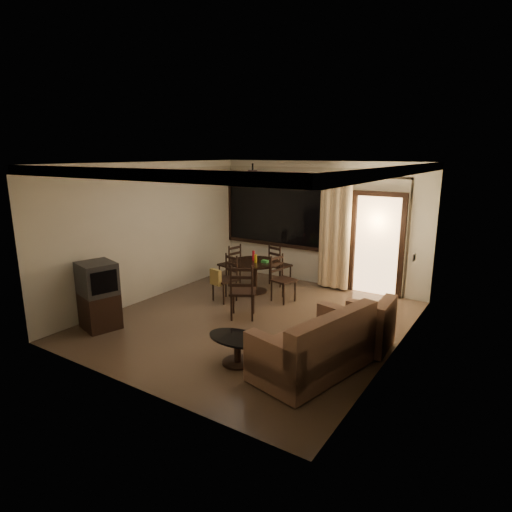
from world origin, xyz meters
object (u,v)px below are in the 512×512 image
Objects in this scene: dining_chair_east at (283,288)px; dining_chair_south at (224,287)px; sofa at (316,349)px; dining_chair_north at (280,273)px; dining_chair_west at (230,272)px; side_chair at (243,301)px; armchair at (367,328)px; dining_table at (255,268)px; coffee_table at (238,346)px; tv_cabinet at (99,295)px.

dining_chair_south is (-1.01, -0.64, 0.02)m from dining_chair_east.
dining_chair_east is at bearing 141.39° from sofa.
dining_chair_north is (-0.63, 0.96, 0.00)m from dining_chair_east.
dining_chair_west is 1.00× the size of dining_chair_south.
armchair is at bearing 150.45° from side_chair.
side_chair is at bearing -20.08° from dining_chair_south.
dining_chair_south reaches higher than dining_table.
coffee_table is 1.78m from side_chair.
sofa is (2.86, -1.72, 0.06)m from dining_chair_south.
dining_chair_west is 2.15m from side_chair.
dining_chair_east is 1.17× the size of armchair.
dining_chair_east reaches higher than sofa.
dining_table is 1.15× the size of dining_chair_south.
sofa is at bearing 65.19° from dining_chair_west.
dining_chair_west is 1.20m from dining_chair_south.
dining_chair_west is (-0.82, 0.20, -0.26)m from dining_table.
dining_table reaches higher than coffee_table.
dining_chair_south is at bearing 135.70° from dining_chair_east.
dining_chair_north is 3.51m from armchair.
dining_chair_south is 1.03× the size of coffee_table.
tv_cabinet is (-1.99, -2.92, 0.31)m from dining_chair_east.
armchair is 0.78× the size of side_chair.
dining_table is 1.04× the size of side_chair.
dining_chair_north is (0.18, 0.76, -0.26)m from dining_table.
dining_chair_north reaches higher than armchair.
sofa reaches higher than armchair.
dining_chair_south is at bearing 168.50° from armchair.
dining_table is 1.34× the size of armchair.
dining_chair_east is 1.15m from dining_chair_north.
dining_chair_east is 1.00× the size of dining_chair_north.
side_chair is at bearing -174.78° from dining_chair_east.
dining_chair_north is (0.39, 1.60, -0.02)m from dining_chair_south.
dining_chair_west is 1.67m from dining_chair_east.
tv_cabinet is 1.12× the size of side_chair.
dining_chair_west is 3.91m from coffee_table.
dining_table is at bearing 84.92° from tv_cabinet.
sofa is 2.32× the size of armchair.
dining_table is 3.33m from tv_cabinet.
dining_chair_south is (0.61, -1.03, 0.02)m from dining_chair_west.
coffee_table is at bearing -134.26° from armchair.
tv_cabinet reaches higher than dining_chair_east.
armchair is at bearing 47.64° from coffee_table.
coffee_table is at bearing 51.45° from dining_chair_west.
dining_table is 1.55m from side_chair.
dining_chair_west is at bearing 166.54° from dining_table.
dining_chair_west is 3.35m from tv_cabinet.
dining_chair_west reaches higher than coffee_table.
dining_chair_west is at bearing 43.24° from dining_chair_north.
armchair is at bearing 156.14° from dining_chair_north.
side_chair reaches higher than dining_chair_south.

